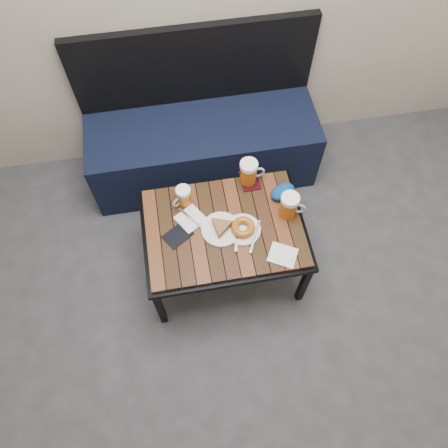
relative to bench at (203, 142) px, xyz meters
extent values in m
plane|color=#2D2D30|center=(0.24, -1.76, -0.27)|extent=(4.00, 4.00, 0.00)
cube|color=black|center=(0.00, -0.02, -0.05)|extent=(1.40, 0.50, 0.45)
cube|color=black|center=(0.00, 0.21, 0.43)|extent=(1.40, 0.05, 0.50)
cube|color=black|center=(-0.38, -1.02, -0.06)|extent=(0.03, 0.03, 0.42)
cube|color=black|center=(0.40, -1.02, -0.06)|extent=(0.04, 0.03, 0.42)
cube|color=black|center=(-0.38, -0.46, -0.06)|extent=(0.03, 0.04, 0.42)
cube|color=black|center=(0.40, -0.46, -0.06)|extent=(0.04, 0.04, 0.42)
cube|color=black|center=(0.01, -0.74, 0.16)|extent=(0.84, 0.62, 0.03)
cube|color=#3E200E|center=(0.01, -0.74, 0.19)|extent=(0.80, 0.58, 0.02)
cylinder|color=#AE500E|center=(-0.17, -0.56, 0.25)|extent=(0.10, 0.10, 0.10)
cylinder|color=white|center=(-0.17, -0.56, 0.31)|extent=(0.08, 0.08, 0.02)
torus|color=#8C999E|center=(-0.21, -0.58, 0.25)|extent=(0.06, 0.04, 0.06)
cylinder|color=#AE500E|center=(0.19, -0.48, 0.26)|extent=(0.09, 0.09, 0.12)
cylinder|color=white|center=(0.19, -0.48, 0.34)|extent=(0.09, 0.09, 0.03)
torus|color=#8C999E|center=(0.24, -0.48, 0.26)|extent=(0.08, 0.01, 0.08)
cylinder|color=#AE500E|center=(0.35, -0.71, 0.26)|extent=(0.11, 0.11, 0.12)
cylinder|color=white|center=(0.35, -0.71, 0.34)|extent=(0.09, 0.09, 0.03)
torus|color=#8C999E|center=(0.40, -0.73, 0.26)|extent=(0.08, 0.04, 0.08)
cylinder|color=white|center=(-0.01, -0.75, 0.21)|extent=(0.20, 0.20, 0.01)
cylinder|color=white|center=(0.10, -0.77, 0.21)|extent=(0.18, 0.18, 0.01)
torus|color=#8A400C|center=(0.10, -0.77, 0.23)|extent=(0.12, 0.12, 0.04)
cube|color=#A5A8AD|center=(0.15, -0.83, 0.21)|extent=(0.10, 0.18, 0.00)
cube|color=#A5A8AD|center=(0.06, -0.83, 0.21)|extent=(0.04, 0.14, 0.00)
cube|color=white|center=(-0.15, -0.66, 0.20)|extent=(0.18, 0.18, 0.01)
cube|color=#A5A8AD|center=(-0.15, -0.66, 0.21)|extent=(0.11, 0.15, 0.00)
cube|color=white|center=(0.27, -0.95, 0.20)|extent=(0.17, 0.16, 0.01)
cube|color=black|center=(-0.23, -0.75, 0.20)|extent=(0.17, 0.16, 0.01)
cube|color=black|center=(0.20, -0.48, 0.20)|extent=(0.10, 0.14, 0.01)
ellipsoid|color=#051188|center=(0.35, -0.60, 0.23)|extent=(0.16, 0.14, 0.06)
camera|label=1|loc=(-0.17, -1.80, 2.15)|focal=35.00mm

